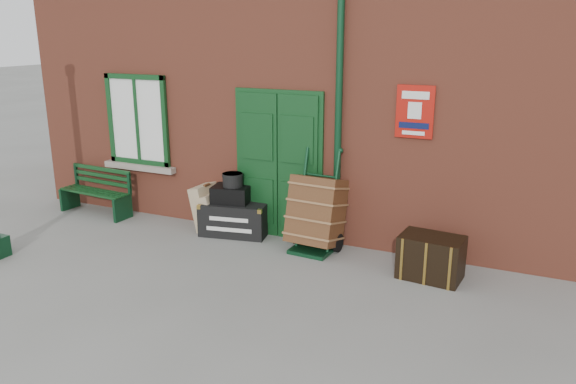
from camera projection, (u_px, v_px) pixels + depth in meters
The scene contains 10 objects.
ground at pixel (252, 274), 7.38m from camera, with size 80.00×80.00×0.00m, color gray.
station_building at pixel (343, 85), 9.83m from camera, with size 10.30×4.30×4.36m.
bench at pixel (97, 190), 9.74m from camera, with size 1.37×0.52×0.83m.
houdini_trunk at pixel (235, 218), 8.78m from camera, with size 1.03×0.57×0.52m, color black.
strongbox at pixel (231, 194), 8.69m from camera, with size 0.57×0.41×0.26m, color black.
hatbox at pixel (233, 180), 8.62m from camera, with size 0.31×0.31×0.21m, color black.
suitcase_back at pixel (207, 207), 8.95m from camera, with size 0.20×0.51×0.71m, color tan.
suitcase_front at pixel (214, 213), 8.84m from camera, with size 0.18×0.46×0.61m, color tan.
porter_trolley at pixel (316, 212), 8.08m from camera, with size 0.75×0.81×1.46m.
dark_trunk at pixel (431, 257), 7.21m from camera, with size 0.78×0.51×0.57m, color black.
Camera 1 is at (3.24, -5.98, 3.09)m, focal length 35.00 mm.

